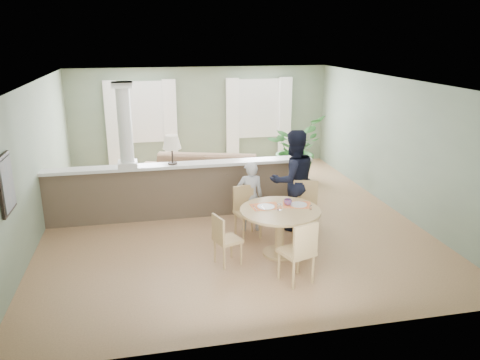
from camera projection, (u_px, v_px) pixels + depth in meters
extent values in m
plane|color=tan|center=(228.00, 217.00, 9.45)|extent=(8.00, 8.00, 0.00)
cube|color=gray|center=(201.00, 117.00, 12.78)|extent=(7.00, 0.02, 2.70)
cube|color=gray|center=(35.00, 161.00, 8.36)|extent=(0.02, 8.00, 2.70)
cube|color=gray|center=(393.00, 144.00, 9.73)|extent=(0.02, 8.00, 2.70)
cube|color=gray|center=(290.00, 235.00, 5.31)|extent=(7.00, 0.02, 2.70)
cube|color=white|center=(227.00, 81.00, 8.64)|extent=(7.00, 8.00, 0.02)
cube|color=white|center=(141.00, 112.00, 12.38)|extent=(1.10, 0.02, 1.50)
cube|color=white|center=(141.00, 112.00, 12.36)|extent=(1.22, 0.04, 1.62)
cube|color=white|center=(258.00, 108.00, 13.01)|extent=(1.10, 0.02, 1.50)
cube|color=white|center=(259.00, 109.00, 12.98)|extent=(1.22, 0.04, 1.62)
cube|color=white|center=(113.00, 125.00, 12.24)|extent=(0.35, 0.10, 2.30)
cube|color=white|center=(170.00, 123.00, 12.54)|extent=(0.35, 0.10, 2.30)
cube|color=white|center=(233.00, 121.00, 12.87)|extent=(0.35, 0.10, 2.30)
cube|color=white|center=(285.00, 119.00, 13.16)|extent=(0.35, 0.10, 2.30)
cube|color=black|center=(6.00, 184.00, 6.44)|extent=(0.04, 0.62, 0.82)
cube|color=slate|center=(8.00, 184.00, 6.45)|extent=(0.02, 0.52, 0.72)
cube|color=brown|center=(181.00, 192.00, 9.30)|extent=(5.20, 0.22, 1.05)
cube|color=white|center=(180.00, 165.00, 9.14)|extent=(5.32, 0.36, 0.06)
cube|color=white|center=(128.00, 164.00, 8.92)|extent=(0.36, 0.36, 0.10)
cylinder|color=white|center=(125.00, 125.00, 8.70)|extent=(0.26, 0.26, 1.39)
cube|color=white|center=(122.00, 85.00, 8.47)|extent=(0.38, 0.38, 0.10)
cylinder|color=black|center=(173.00, 163.00, 9.10)|extent=(0.18, 0.18, 0.03)
cylinder|color=black|center=(172.00, 156.00, 9.05)|extent=(0.03, 0.03, 0.28)
cone|color=#EFE0C6|center=(172.00, 142.00, 8.97)|extent=(0.36, 0.36, 0.26)
imported|color=#816446|center=(204.00, 177.00, 10.57)|extent=(3.23, 2.03, 0.88)
imported|color=#2C6528|center=(295.00, 149.00, 11.64)|extent=(1.89, 1.91, 1.60)
cylinder|color=tan|center=(279.00, 253.00, 7.85)|extent=(0.55, 0.55, 0.04)
cylinder|color=tan|center=(280.00, 232.00, 7.74)|extent=(0.15, 0.15, 0.71)
cylinder|color=tan|center=(280.00, 211.00, 7.62)|extent=(1.32, 1.32, 0.04)
cube|color=red|center=(265.00, 206.00, 7.74)|extent=(0.49, 0.37, 0.01)
cube|color=red|center=(297.00, 205.00, 7.82)|extent=(0.55, 0.46, 0.01)
cylinder|color=white|center=(266.00, 206.00, 7.71)|extent=(0.29, 0.29, 0.01)
cylinder|color=white|center=(298.00, 204.00, 7.80)|extent=(0.29, 0.29, 0.01)
cylinder|color=white|center=(280.00, 207.00, 7.58)|extent=(0.08, 0.08, 0.10)
cube|color=silver|center=(263.00, 207.00, 7.64)|extent=(0.03, 0.19, 0.00)
cube|color=silver|center=(255.00, 208.00, 7.66)|extent=(0.03, 0.23, 0.00)
cylinder|color=white|center=(311.00, 207.00, 7.61)|extent=(0.04, 0.04, 0.07)
cylinder|color=silver|center=(311.00, 205.00, 7.60)|extent=(0.04, 0.04, 0.01)
imported|color=#2660B1|center=(288.00, 202.00, 7.80)|extent=(0.14, 0.14, 0.10)
cube|color=tan|center=(248.00, 214.00, 8.40)|extent=(0.50, 0.50, 0.05)
cylinder|color=tan|center=(244.00, 231.00, 8.25)|extent=(0.04, 0.04, 0.43)
cylinder|color=tan|center=(260.00, 227.00, 8.39)|extent=(0.04, 0.04, 0.43)
cylinder|color=tan|center=(235.00, 224.00, 8.54)|extent=(0.04, 0.04, 0.43)
cylinder|color=tan|center=(252.00, 221.00, 8.68)|extent=(0.04, 0.04, 0.43)
cube|color=tan|center=(243.00, 197.00, 8.48)|extent=(0.40, 0.13, 0.46)
cube|color=tan|center=(305.00, 212.00, 8.35)|extent=(0.59, 0.59, 0.05)
cylinder|color=tan|center=(294.00, 229.00, 8.27)|extent=(0.04, 0.04, 0.47)
cylinder|color=tan|center=(315.00, 230.00, 8.22)|extent=(0.04, 0.04, 0.47)
cylinder|color=tan|center=(294.00, 221.00, 8.62)|extent=(0.04, 0.04, 0.47)
cylinder|color=tan|center=(314.00, 222.00, 8.58)|extent=(0.04, 0.04, 0.47)
cube|color=tan|center=(305.00, 194.00, 8.46)|extent=(0.43, 0.18, 0.51)
cube|color=tan|center=(296.00, 252.00, 6.86)|extent=(0.56, 0.56, 0.05)
cylinder|color=tan|center=(298.00, 259.00, 7.17)|extent=(0.04, 0.04, 0.45)
cylinder|color=tan|center=(279.00, 265.00, 6.99)|extent=(0.04, 0.04, 0.45)
cylinder|color=tan|center=(313.00, 269.00, 6.87)|extent=(0.04, 0.04, 0.45)
cylinder|color=tan|center=(293.00, 275.00, 6.70)|extent=(0.04, 0.04, 0.45)
cube|color=tan|center=(306.00, 241.00, 6.62)|extent=(0.41, 0.18, 0.48)
cube|color=tan|center=(228.00, 240.00, 7.42)|extent=(0.48, 0.48, 0.05)
cylinder|color=tan|center=(241.00, 253.00, 7.43)|extent=(0.04, 0.04, 0.39)
cylinder|color=tan|center=(231.00, 246.00, 7.68)|extent=(0.04, 0.04, 0.39)
cylinder|color=tan|center=(224.00, 258.00, 7.28)|extent=(0.04, 0.04, 0.39)
cylinder|color=tan|center=(215.00, 251.00, 7.53)|extent=(0.04, 0.04, 0.39)
cube|color=tan|center=(218.00, 229.00, 7.27)|extent=(0.15, 0.35, 0.42)
imported|color=#AAAAB0|center=(250.00, 197.00, 8.61)|extent=(0.50, 0.34, 1.33)
imported|color=black|center=(293.00, 180.00, 8.66)|extent=(1.04, 0.88, 1.89)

